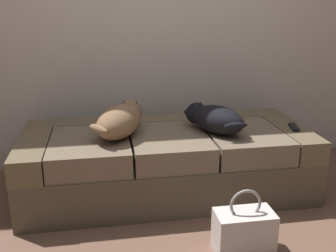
{
  "coord_description": "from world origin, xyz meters",
  "views": [
    {
      "loc": [
        -0.44,
        -1.62,
        1.34
      ],
      "look_at": [
        0.0,
        0.93,
        0.51
      ],
      "focal_mm": 42.7,
      "sensor_mm": 36.0,
      "label": 1
    }
  ],
  "objects_px": {
    "couch": "(167,161)",
    "dog_dark": "(214,118)",
    "tv_remote": "(294,127)",
    "handbag": "(244,231)",
    "dog_tan": "(121,120)"
  },
  "relations": [
    {
      "from": "couch",
      "to": "dog_dark",
      "type": "height_order",
      "value": "dog_dark"
    },
    {
      "from": "dog_dark",
      "to": "tv_remote",
      "type": "distance_m",
      "value": 0.59
    },
    {
      "from": "dog_dark",
      "to": "handbag",
      "type": "distance_m",
      "value": 0.84
    },
    {
      "from": "couch",
      "to": "handbag",
      "type": "bearing_deg",
      "value": -69.97
    },
    {
      "from": "couch",
      "to": "tv_remote",
      "type": "xyz_separation_m",
      "value": [
        0.9,
        -0.11,
        0.24
      ]
    },
    {
      "from": "couch",
      "to": "dog_tan",
      "type": "xyz_separation_m",
      "value": [
        -0.32,
        -0.04,
        0.34
      ]
    },
    {
      "from": "couch",
      "to": "handbag",
      "type": "distance_m",
      "value": 0.86
    },
    {
      "from": "tv_remote",
      "to": "couch",
      "type": "bearing_deg",
      "value": -174.41
    },
    {
      "from": "dog_tan",
      "to": "handbag",
      "type": "height_order",
      "value": "dog_tan"
    },
    {
      "from": "couch",
      "to": "dog_dark",
      "type": "relative_size",
      "value": 3.91
    },
    {
      "from": "tv_remote",
      "to": "handbag",
      "type": "height_order",
      "value": "tv_remote"
    },
    {
      "from": "dog_tan",
      "to": "dog_dark",
      "type": "height_order",
      "value": "dog_tan"
    },
    {
      "from": "dog_dark",
      "to": "tv_remote",
      "type": "bearing_deg",
      "value": -3.1
    },
    {
      "from": "couch",
      "to": "handbag",
      "type": "height_order",
      "value": "couch"
    },
    {
      "from": "dog_dark",
      "to": "dog_tan",
      "type": "bearing_deg",
      "value": 176.47
    }
  ]
}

